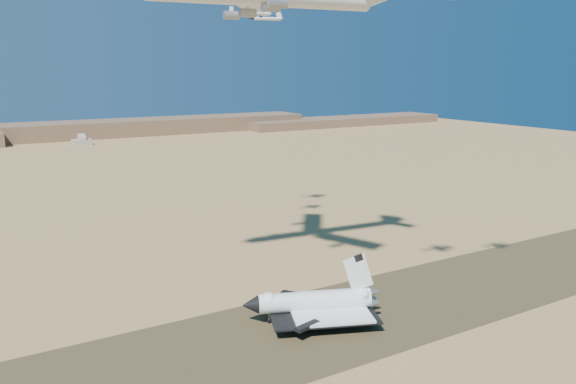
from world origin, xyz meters
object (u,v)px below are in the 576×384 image
crew_b (355,326)px  chase_jet_d (267,19)px  shuttle (313,303)px  crew_a (357,323)px  chase_jet_c (256,13)px  crew_c (337,321)px

crew_b → chase_jet_d: bearing=-59.4°
shuttle → crew_a: (9.12, -9.97, -4.69)m
crew_b → chase_jet_d: size_ratio=0.10×
chase_jet_c → crew_a: bearing=-97.6°
crew_b → crew_c: 5.95m
crew_a → crew_c: crew_c is taller
crew_b → chase_jet_c: 128.76m
crew_a → crew_b: size_ratio=1.06×
crew_a → chase_jet_d: bearing=-3.0°
chase_jet_c → crew_b: bearing=-98.5°
crew_b → chase_jet_d: chase_jet_d is taller
shuttle → crew_a: shuttle is taller
shuttle → chase_jet_c: size_ratio=2.91×
crew_b → chase_jet_c: (11.44, 84.16, 96.77)m
chase_jet_c → chase_jet_d: size_ratio=0.93×
crew_b → chase_jet_c: size_ratio=0.11×
crew_c → chase_jet_d: bearing=-60.4°
crew_a → chase_jet_d: size_ratio=0.11×
crew_c → crew_b: bearing=164.7°
shuttle → crew_c: shuttle is taller
crew_a → crew_b: crew_a is taller
crew_b → crew_c: bearing=-16.4°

